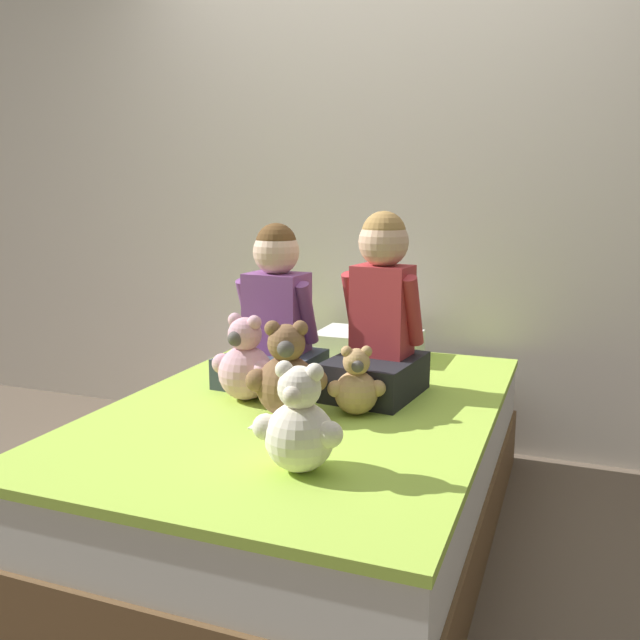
{
  "coord_description": "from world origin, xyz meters",
  "views": [
    {
      "loc": [
        0.88,
        -2.15,
        1.25
      ],
      "look_at": [
        0.0,
        0.14,
        0.77
      ],
      "focal_mm": 38.0,
      "sensor_mm": 36.0,
      "label": 1
    }
  ],
  "objects": [
    {
      "name": "teddy_bear_between_children",
      "position": [
        -0.01,
        -0.14,
        0.63
      ],
      "size": [
        0.26,
        0.21,
        0.33
      ],
      "rotation": [
        0.0,
        0.0,
        0.37
      ],
      "color": "brown",
      "rests_on": "bed"
    },
    {
      "name": "child_on_right",
      "position": [
        0.2,
        0.22,
        0.78
      ],
      "size": [
        0.34,
        0.41,
        0.68
      ],
      "rotation": [
        0.0,
        0.0,
        -0.12
      ],
      "color": "black",
      "rests_on": "bed"
    },
    {
      "name": "teddy_bear_held_by_right_child",
      "position": [
        0.2,
        -0.04,
        0.59
      ],
      "size": [
        0.19,
        0.15,
        0.24
      ],
      "rotation": [
        0.0,
        0.0,
        0.41
      ],
      "color": "tan",
      "rests_on": "bed"
    },
    {
      "name": "sign_card",
      "position": [
        0.03,
        -0.24,
        0.49
      ],
      "size": [
        0.21,
        0.15,
        0.0
      ],
      "color": "white",
      "rests_on": "bed"
    },
    {
      "name": "pillow_at_headboard",
      "position": [
        0.0,
        0.76,
        0.55
      ],
      "size": [
        0.46,
        0.31,
        0.11
      ],
      "color": "white",
      "rests_on": "bed"
    },
    {
      "name": "bed",
      "position": [
        0.0,
        0.0,
        0.24
      ],
      "size": [
        1.31,
        1.88,
        0.49
      ],
      "color": "brown",
      "rests_on": "ground_plane"
    },
    {
      "name": "child_on_left",
      "position": [
        -0.22,
        0.22,
        0.75
      ],
      "size": [
        0.37,
        0.38,
        0.63
      ],
      "rotation": [
        0.0,
        0.0,
        -0.07
      ],
      "color": "#384251",
      "rests_on": "bed"
    },
    {
      "name": "teddy_bear_at_foot_of_bed",
      "position": [
        0.2,
        -0.55,
        0.62
      ],
      "size": [
        0.26,
        0.19,
        0.31
      ],
      "rotation": [
        0.0,
        0.0,
        0.04
      ],
      "color": "silver",
      "rests_on": "bed"
    },
    {
      "name": "teddy_bear_held_by_left_child",
      "position": [
        -0.23,
        -0.03,
        0.62
      ],
      "size": [
        0.26,
        0.2,
        0.32
      ],
      "rotation": [
        0.0,
        0.0,
        -0.21
      ],
      "color": "#DBA3B2",
      "rests_on": "bed"
    },
    {
      "name": "wall_behind_bed",
      "position": [
        0.0,
        1.07,
        1.25
      ],
      "size": [
        8.0,
        0.06,
        2.5
      ],
      "color": "beige",
      "rests_on": "ground_plane"
    },
    {
      "name": "ground_plane",
      "position": [
        0.0,
        0.0,
        0.0
      ],
      "size": [
        14.0,
        14.0,
        0.0
      ],
      "primitive_type": "plane",
      "color": "brown"
    }
  ]
}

